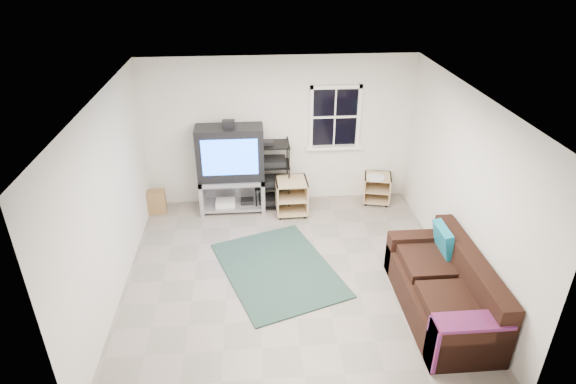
{
  "coord_description": "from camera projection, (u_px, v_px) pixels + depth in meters",
  "views": [
    {
      "loc": [
        -0.47,
        -5.47,
        4.24
      ],
      "look_at": [
        -0.0,
        0.4,
        1.13
      ],
      "focal_mm": 30.0,
      "sensor_mm": 36.0,
      "label": 1
    }
  ],
  "objects": [
    {
      "name": "room",
      "position": [
        335.0,
        121.0,
        8.21
      ],
      "size": [
        4.6,
        4.62,
        4.6
      ],
      "color": "gray",
      "rests_on": "ground"
    },
    {
      "name": "paper_bag",
      "position": [
        157.0,
        202.0,
        8.31
      ],
      "size": [
        0.31,
        0.21,
        0.42
      ],
      "primitive_type": "cube",
      "rotation": [
        0.0,
        0.0,
        0.06
      ],
      "color": "olive",
      "rests_on": "ground"
    },
    {
      "name": "shag_rug",
      "position": [
        278.0,
        269.0,
        6.94
      ],
      "size": [
        2.02,
        2.35,
        0.02
      ],
      "primitive_type": "cube",
      "rotation": [
        0.0,
        0.0,
        0.34
      ],
      "color": "#322416",
      "rests_on": "ground"
    },
    {
      "name": "av_rack",
      "position": [
        272.0,
        178.0,
        8.39
      ],
      "size": [
        0.61,
        0.45,
        1.23
      ],
      "color": "black",
      "rests_on": "ground"
    },
    {
      "name": "sofa",
      "position": [
        445.0,
        291.0,
        6.03
      ],
      "size": [
        0.89,
        2.01,
        0.92
      ],
      "color": "black",
      "rests_on": "ground"
    },
    {
      "name": "side_table_right",
      "position": [
        377.0,
        186.0,
        8.65
      ],
      "size": [
        0.56,
        0.56,
        0.54
      ],
      "rotation": [
        0.0,
        0.0,
        -0.23
      ],
      "color": "#D3AF82",
      "rests_on": "ground"
    },
    {
      "name": "tv_unit",
      "position": [
        231.0,
        162.0,
        8.12
      ],
      "size": [
        1.11,
        0.56,
        1.64
      ],
      "color": "#95949C",
      "rests_on": "ground"
    },
    {
      "name": "side_table_left",
      "position": [
        291.0,
        195.0,
        8.29
      ],
      "size": [
        0.54,
        0.54,
        0.62
      ],
      "rotation": [
        0.0,
        0.0,
        0.02
      ],
      "color": "#D3AF82",
      "rests_on": "ground"
    }
  ]
}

